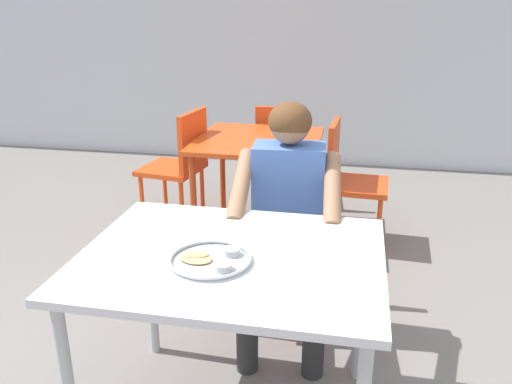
% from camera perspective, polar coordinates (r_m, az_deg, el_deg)
% --- Properties ---
extents(table_foreground, '(1.09, 0.85, 0.75)m').
position_cam_1_polar(table_foreground, '(1.93, -2.66, -8.83)').
color(table_foreground, silver).
rests_on(table_foreground, ground).
extents(thali_tray, '(0.29, 0.29, 0.03)m').
position_cam_1_polar(thali_tray, '(1.83, -5.04, -7.34)').
color(thali_tray, '#B7BABF').
rests_on(thali_tray, table_foreground).
extents(chair_foreground, '(0.46, 0.47, 0.80)m').
position_cam_1_polar(chair_foreground, '(2.76, 3.69, -4.38)').
color(chair_foreground, red).
rests_on(chair_foreground, ground).
extents(diner_foreground, '(0.52, 0.57, 1.18)m').
position_cam_1_polar(diner_foreground, '(2.47, 3.41, -1.53)').
color(diner_foreground, '#2C2C2C').
rests_on(diner_foreground, ground).
extents(table_background_red, '(0.85, 0.88, 0.71)m').
position_cam_1_polar(table_background_red, '(3.67, 0.26, 4.64)').
color(table_background_red, '#E04C19').
rests_on(table_background_red, ground).
extents(chair_red_left, '(0.47, 0.47, 0.89)m').
position_cam_1_polar(chair_red_left, '(3.84, -8.23, 3.38)').
color(chair_red_left, '#ED4917').
rests_on(chair_red_left, ground).
extents(chair_red_right, '(0.42, 0.44, 0.86)m').
position_cam_1_polar(chair_red_right, '(3.61, 9.96, 1.88)').
color(chair_red_right, '#D64719').
rests_on(chair_red_right, ground).
extents(chair_red_far, '(0.45, 0.45, 0.83)m').
position_cam_1_polar(chair_red_far, '(4.33, 2.73, 5.16)').
color(chair_red_far, '#DA471A').
rests_on(chair_red_far, ground).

